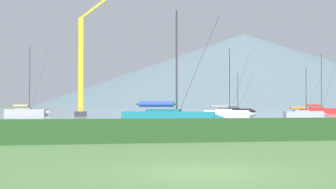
% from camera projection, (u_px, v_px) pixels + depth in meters
% --- Properties ---
extents(ground_plane, '(1000.00, 1000.00, 0.00)m').
position_uv_depth(ground_plane, '(202.00, 173.00, 13.28)').
color(ground_plane, '#517A42').
extents(harbor_water, '(320.00, 246.00, 0.00)m').
position_uv_depth(harbor_water, '(83.00, 111.00, 147.70)').
color(harbor_water, '#8499A8').
rests_on(harbor_water, ground_plane).
extents(hedge_line, '(80.00, 1.20, 1.15)m').
position_uv_depth(hedge_line, '(143.00, 131.00, 24.08)').
color(hedge_line, '#284C23').
rests_on(hedge_line, ground_plane).
extents(sailboat_slip_0, '(6.72, 2.72, 7.49)m').
position_uv_depth(sailboat_slip_0, '(304.00, 114.00, 75.25)').
color(sailboat_slip_0, '#9E9EA3').
rests_on(sailboat_slip_0, harbor_water).
extents(sailboat_slip_1, '(7.84, 3.62, 10.23)m').
position_uv_depth(sailboat_slip_1, '(227.00, 113.00, 73.84)').
color(sailboat_slip_1, white).
rests_on(sailboat_slip_1, harbor_water).
extents(sailboat_slip_4, '(8.73, 4.10, 12.84)m').
position_uv_depth(sailboat_slip_4, '(319.00, 110.00, 106.28)').
color(sailboat_slip_4, red).
rests_on(sailboat_slip_4, harbor_water).
extents(sailboat_slip_5, '(9.23, 4.99, 10.06)m').
position_uv_depth(sailboat_slip_5, '(170.00, 117.00, 43.08)').
color(sailboat_slip_5, '#19707A').
rests_on(sailboat_slip_5, harbor_water).
extents(sailboat_slip_7, '(8.28, 4.24, 8.70)m').
position_uv_depth(sailboat_slip_7, '(235.00, 111.00, 106.11)').
color(sailboat_slip_7, black).
rests_on(sailboat_slip_7, harbor_water).
extents(sailboat_slip_8, '(8.27, 3.93, 12.14)m').
position_uv_depth(sailboat_slip_8, '(27.00, 112.00, 87.15)').
color(sailboat_slip_8, '#9E9EA3').
rests_on(sailboat_slip_8, harbor_water).
extents(dock_crane, '(7.08, 2.00, 21.03)m').
position_uv_depth(dock_crane, '(82.00, 72.00, 81.21)').
color(dock_crane, '#333338').
rests_on(dock_crane, ground_plane).
extents(distant_hill_west_ridge, '(334.66, 334.66, 59.09)m').
position_uv_depth(distant_hill_west_ridge, '(243.00, 71.00, 399.16)').
color(distant_hill_west_ridge, slate).
rests_on(distant_hill_west_ridge, ground_plane).
extents(distant_hill_central_peak, '(198.29, 198.29, 47.81)m').
position_uv_depth(distant_hill_central_peak, '(193.00, 80.00, 435.66)').
color(distant_hill_central_peak, '#4C6070').
rests_on(distant_hill_central_peak, ground_plane).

